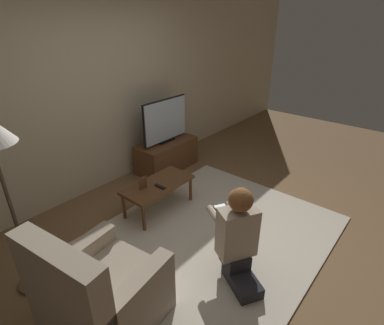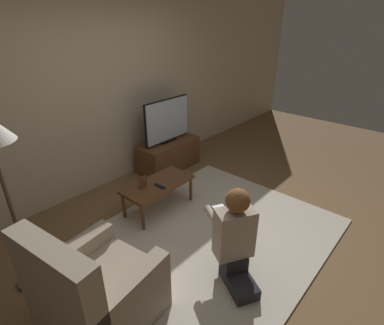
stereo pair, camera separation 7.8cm
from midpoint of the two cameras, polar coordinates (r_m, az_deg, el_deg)
ground_plane at (r=3.49m, az=3.32°, el=-13.62°), size 10.00×10.00×0.00m
wall_back at (r=4.22m, az=-18.09°, el=12.20°), size 10.00×0.06×2.60m
rug at (r=3.48m, az=3.33°, el=-13.52°), size 2.66×2.22×0.02m
tv_stand at (r=4.79m, az=-5.28°, el=1.41°), size 0.98×0.47×0.46m
tv at (r=4.59m, az=-5.60°, el=7.90°), size 0.87×0.08×0.67m
coffee_table at (r=3.72m, az=-7.07°, el=-4.56°), size 0.90×0.43×0.38m
armchair at (r=2.60m, az=-17.77°, el=-22.97°), size 0.88×0.87×0.98m
person_kneeling at (r=2.75m, az=7.88°, el=-13.28°), size 0.60×0.78×0.94m
picture_frame at (r=3.59m, az=-9.94°, el=-3.84°), size 0.11×0.01×0.15m
remote at (r=3.61m, az=-6.73°, el=-4.59°), size 0.04×0.15×0.02m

